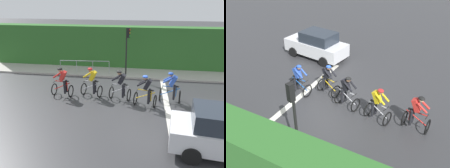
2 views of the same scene
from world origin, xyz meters
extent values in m
plane|color=#333335|center=(0.00, 0.00, 0.00)|extent=(80.00, 80.00, 0.00)
cube|color=silver|center=(0.00, -1.43, 0.00)|extent=(7.00, 0.30, 0.01)
torus|color=black|center=(0.20, 4.86, 0.34)|extent=(0.68, 0.13, 0.68)
torus|color=black|center=(0.09, 3.85, 0.34)|extent=(0.68, 0.13, 0.68)
cylinder|color=red|center=(0.14, 4.36, 0.59)|extent=(0.15, 0.99, 0.51)
cylinder|color=red|center=(0.11, 4.05, 0.62)|extent=(0.04, 0.04, 0.55)
cylinder|color=red|center=(0.15, 4.41, 0.87)|extent=(0.12, 0.71, 0.04)
cube|color=black|center=(0.11, 4.05, 0.91)|extent=(0.12, 0.23, 0.04)
cylinder|color=black|center=(0.19, 4.76, 0.84)|extent=(0.42, 0.08, 0.03)
cube|color=red|center=(0.13, 4.26, 1.21)|extent=(0.34, 0.44, 0.57)
sphere|color=tan|center=(0.15, 4.41, 1.52)|extent=(0.20, 0.20, 0.20)
ellipsoid|color=black|center=(0.15, 4.41, 1.59)|extent=(0.27, 0.30, 0.14)
cylinder|color=black|center=(0.00, 4.17, 0.57)|extent=(0.12, 0.12, 0.74)
cylinder|color=black|center=(0.24, 4.14, 0.57)|extent=(0.12, 0.12, 0.74)
cylinder|color=red|center=(0.01, 4.56, 1.26)|extent=(0.14, 0.48, 0.37)
cylinder|color=red|center=(0.32, 4.52, 1.26)|extent=(0.14, 0.48, 0.37)
torus|color=black|center=(0.49, 3.21, 0.34)|extent=(0.67, 0.22, 0.68)
torus|color=black|center=(0.25, 2.23, 0.34)|extent=(0.67, 0.22, 0.68)
cylinder|color=silver|center=(0.37, 2.72, 0.59)|extent=(0.28, 0.97, 0.51)
cylinder|color=silver|center=(0.30, 2.42, 0.62)|extent=(0.04, 0.04, 0.55)
cylinder|color=silver|center=(0.38, 2.77, 0.87)|extent=(0.22, 0.70, 0.04)
cube|color=black|center=(0.30, 2.42, 0.91)|extent=(0.15, 0.24, 0.04)
cylinder|color=black|center=(0.47, 3.12, 0.84)|extent=(0.42, 0.13, 0.03)
cube|color=yellow|center=(0.35, 2.62, 1.21)|extent=(0.39, 0.47, 0.57)
sphere|color=#9E7051|center=(0.38, 2.77, 1.52)|extent=(0.20, 0.20, 0.20)
ellipsoid|color=red|center=(0.38, 2.77, 1.59)|extent=(0.30, 0.33, 0.14)
cylinder|color=black|center=(0.20, 2.55, 0.57)|extent=(0.12, 0.12, 0.74)
cylinder|color=black|center=(0.44, 2.49, 0.57)|extent=(0.12, 0.12, 0.74)
cylinder|color=yellow|center=(0.26, 2.94, 1.26)|extent=(0.20, 0.49, 0.37)
cylinder|color=yellow|center=(0.57, 2.86, 1.26)|extent=(0.20, 0.49, 0.37)
torus|color=black|center=(0.22, 1.58, 0.34)|extent=(0.68, 0.21, 0.68)
torus|color=black|center=(-0.01, 0.58, 0.34)|extent=(0.68, 0.21, 0.68)
cylinder|color=silver|center=(0.10, 1.08, 0.59)|extent=(0.27, 0.97, 0.51)
cylinder|color=silver|center=(0.03, 0.78, 0.62)|extent=(0.04, 0.04, 0.55)
cylinder|color=silver|center=(0.11, 1.13, 0.87)|extent=(0.21, 0.71, 0.04)
cube|color=black|center=(0.03, 0.78, 0.91)|extent=(0.15, 0.24, 0.04)
cylinder|color=black|center=(0.20, 1.48, 0.84)|extent=(0.42, 0.13, 0.03)
cube|color=black|center=(0.08, 0.98, 1.21)|extent=(0.39, 0.47, 0.57)
sphere|color=#9E7051|center=(0.11, 1.13, 1.52)|extent=(0.20, 0.20, 0.20)
ellipsoid|color=black|center=(0.11, 1.13, 1.59)|extent=(0.30, 0.33, 0.14)
cylinder|color=black|center=(-0.06, 0.91, 0.57)|extent=(0.12, 0.12, 0.74)
cylinder|color=black|center=(0.17, 0.85, 0.57)|extent=(0.12, 0.12, 0.74)
cylinder|color=black|center=(-0.01, 1.30, 1.26)|extent=(0.20, 0.49, 0.37)
cylinder|color=black|center=(0.30, 1.22, 1.26)|extent=(0.20, 0.49, 0.37)
torus|color=black|center=(-0.34, 0.22, 0.34)|extent=(0.67, 0.23, 0.68)
torus|color=black|center=(-0.60, -0.77, 0.34)|extent=(0.67, 0.23, 0.68)
cylinder|color=gold|center=(-0.47, -0.28, 0.59)|extent=(0.29, 0.97, 0.51)
cylinder|color=gold|center=(-0.55, -0.57, 0.62)|extent=(0.04, 0.04, 0.55)
cylinder|color=gold|center=(-0.46, -0.23, 0.87)|extent=(0.22, 0.70, 0.04)
cube|color=black|center=(-0.55, -0.57, 0.91)|extent=(0.15, 0.24, 0.04)
cylinder|color=black|center=(-0.37, 0.12, 0.84)|extent=(0.41, 0.14, 0.03)
cube|color=black|center=(-0.50, -0.38, 1.21)|extent=(0.39, 0.47, 0.57)
sphere|color=#9E7051|center=(-0.46, -0.23, 1.52)|extent=(0.20, 0.20, 0.20)
ellipsoid|color=#264CB2|center=(-0.46, -0.23, 1.59)|extent=(0.30, 0.33, 0.14)
cylinder|color=black|center=(-0.64, -0.44, 0.57)|extent=(0.12, 0.12, 0.74)
cylinder|color=black|center=(-0.41, -0.50, 0.57)|extent=(0.12, 0.12, 0.74)
cylinder|color=black|center=(-0.58, -0.06, 1.26)|extent=(0.21, 0.48, 0.37)
cylinder|color=black|center=(-0.27, -0.14, 1.26)|extent=(0.21, 0.48, 0.37)
torus|color=black|center=(0.27, -1.08, 0.34)|extent=(0.68, 0.15, 0.68)
torus|color=black|center=(0.14, -2.09, 0.34)|extent=(0.68, 0.15, 0.68)
cylinder|color=#1E59B2|center=(0.20, -1.58, 0.59)|extent=(0.17, 0.99, 0.51)
cylinder|color=#1E59B2|center=(0.16, -1.89, 0.62)|extent=(0.04, 0.04, 0.55)
cylinder|color=#1E59B2|center=(0.21, -1.53, 0.87)|extent=(0.14, 0.71, 0.04)
cube|color=black|center=(0.16, -1.89, 0.91)|extent=(0.13, 0.23, 0.04)
cylinder|color=black|center=(0.26, -1.18, 0.84)|extent=(0.42, 0.09, 0.03)
cube|color=#2D51B7|center=(0.19, -1.68, 1.21)|extent=(0.35, 0.45, 0.57)
sphere|color=#9E7051|center=(0.21, -1.53, 1.52)|extent=(0.20, 0.20, 0.20)
ellipsoid|color=#264CB2|center=(0.21, -1.53, 1.59)|extent=(0.27, 0.31, 0.14)
cylinder|color=black|center=(0.06, -1.77, 0.57)|extent=(0.12, 0.12, 0.74)
cylinder|color=black|center=(0.30, -1.80, 0.57)|extent=(0.12, 0.12, 0.74)
cylinder|color=#2D51B7|center=(0.07, -1.38, 1.26)|extent=(0.15, 0.49, 0.37)
cylinder|color=#2D51B7|center=(0.39, -1.42, 1.26)|extent=(0.15, 0.49, 0.37)
cube|color=silver|center=(-3.96, -3.23, 0.70)|extent=(2.20, 4.28, 0.80)
cube|color=#262D38|center=(-3.93, -2.98, 1.43)|extent=(1.75, 2.30, 0.66)
cylinder|color=black|center=(-3.29, -4.59, 0.32)|extent=(0.30, 0.66, 0.64)
cylinder|color=black|center=(-4.94, -4.39, 0.32)|extent=(0.30, 0.66, 0.64)
cylinder|color=black|center=(-2.97, -2.07, 0.32)|extent=(0.30, 0.66, 0.64)
cylinder|color=black|center=(-4.63, -1.86, 0.32)|extent=(0.30, 0.66, 0.64)
cube|color=#EAEACC|center=(-3.70, -5.28, 0.80)|extent=(0.29, 0.11, 0.16)
cube|color=#EAEACC|center=(-4.71, -5.16, 0.80)|extent=(0.29, 0.11, 0.16)
cylinder|color=black|center=(4.01, 1.09, 1.35)|extent=(0.10, 0.10, 2.70)
cube|color=black|center=(3.98, 0.99, 3.02)|extent=(0.25, 0.25, 0.64)
sphere|color=red|center=(3.95, 0.89, 3.22)|extent=(0.11, 0.11, 0.11)
sphere|color=orange|center=(3.95, 0.89, 3.02)|extent=(0.11, 0.11, 0.11)
sphere|color=green|center=(3.95, 0.89, 2.82)|extent=(0.11, 0.11, 0.11)
cylinder|color=#999EA3|center=(4.04, 2.28, 0.50)|extent=(0.04, 0.04, 1.00)
camera|label=1|loc=(-11.18, -0.07, 5.43)|focal=36.52mm
camera|label=2|loc=(9.34, 5.58, 7.51)|focal=42.14mm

